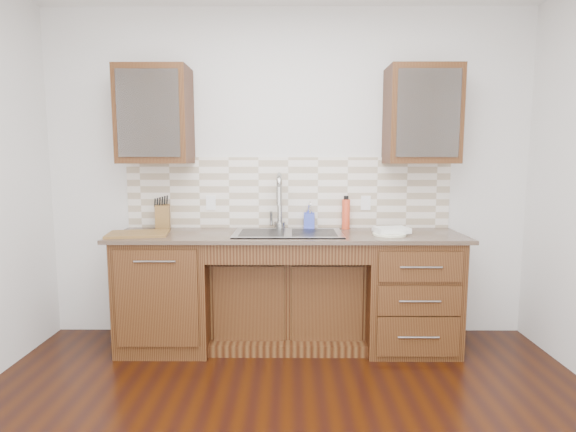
{
  "coord_description": "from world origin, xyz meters",
  "views": [
    {
      "loc": [
        0.02,
        -2.02,
        1.48
      ],
      "look_at": [
        0.0,
        1.4,
        1.05
      ],
      "focal_mm": 28.0,
      "sensor_mm": 36.0,
      "label": 1
    }
  ],
  "objects_px": {
    "soap_bottle": "(309,217)",
    "plate": "(389,234)",
    "cutting_board": "(138,234)",
    "knife_block": "(163,217)",
    "water_bottle": "(346,214)"
  },
  "relations": [
    {
      "from": "water_bottle",
      "to": "knife_block",
      "type": "distance_m",
      "value": 1.52
    },
    {
      "from": "water_bottle",
      "to": "cutting_board",
      "type": "distance_m",
      "value": 1.65
    },
    {
      "from": "soap_bottle",
      "to": "knife_block",
      "type": "distance_m",
      "value": 1.21
    },
    {
      "from": "water_bottle",
      "to": "knife_block",
      "type": "relative_size",
      "value": 1.21
    },
    {
      "from": "plate",
      "to": "cutting_board",
      "type": "relative_size",
      "value": 0.57
    },
    {
      "from": "soap_bottle",
      "to": "cutting_board",
      "type": "height_order",
      "value": "soap_bottle"
    },
    {
      "from": "knife_block",
      "to": "plate",
      "type": "bearing_deg",
      "value": -20.22
    },
    {
      "from": "water_bottle",
      "to": "soap_bottle",
      "type": "bearing_deg",
      "value": 179.68
    },
    {
      "from": "water_bottle",
      "to": "cutting_board",
      "type": "bearing_deg",
      "value": -168.69
    },
    {
      "from": "plate",
      "to": "knife_block",
      "type": "height_order",
      "value": "knife_block"
    },
    {
      "from": "water_bottle",
      "to": "knife_block",
      "type": "height_order",
      "value": "water_bottle"
    },
    {
      "from": "soap_bottle",
      "to": "plate",
      "type": "bearing_deg",
      "value": -24.59
    },
    {
      "from": "soap_bottle",
      "to": "water_bottle",
      "type": "bearing_deg",
      "value": 2.54
    },
    {
      "from": "knife_block",
      "to": "cutting_board",
      "type": "xyz_separation_m",
      "value": [
        -0.1,
        -0.32,
        -0.09
      ]
    },
    {
      "from": "soap_bottle",
      "to": "water_bottle",
      "type": "distance_m",
      "value": 0.3
    }
  ]
}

